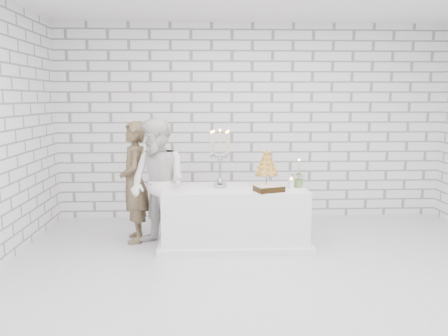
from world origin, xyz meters
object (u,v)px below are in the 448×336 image
at_px(candelabra, 220,158).
at_px(croquembouche, 267,168).
at_px(cake_table, 235,216).
at_px(groom, 135,182).
at_px(bride, 158,184).

bearing_deg(candelabra, croquembouche, 6.60).
height_order(cake_table, groom, groom).
bearing_deg(croquembouche, cake_table, -168.18).
bearing_deg(croquembouche, groom, 175.83).
bearing_deg(bride, cake_table, 47.76).
distance_m(candelabra, croquembouche, 0.62).
relative_size(groom, candelabra, 2.13).
relative_size(groom, bride, 0.97).
distance_m(cake_table, croquembouche, 0.75).
relative_size(bride, candelabra, 2.21).
bearing_deg(groom, candelabra, 70.45).
xyz_separation_m(cake_table, bride, (-0.96, -0.11, 0.45)).
bearing_deg(cake_table, croquembouche, 11.82).
relative_size(groom, croquembouche, 3.28).
relative_size(cake_table, croquembouche, 3.74).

